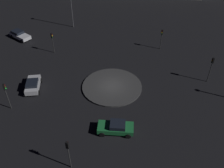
# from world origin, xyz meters

# --- Properties ---
(ground_plane) EXTENTS (116.21, 116.21, 0.00)m
(ground_plane) POSITION_xyz_m (0.00, 0.00, 0.00)
(ground_plane) COLOR black
(roundabout_island) EXTENTS (9.00, 9.00, 0.22)m
(roundabout_island) POSITION_xyz_m (0.00, 0.00, 0.11)
(roundabout_island) COLOR #383838
(roundabout_island) RESTS_ON ground_plane
(car_green) EXTENTS (4.69, 3.78, 1.50)m
(car_green) POSITION_xyz_m (-5.38, 6.86, 0.77)
(car_green) COLOR #1E7238
(car_green) RESTS_ON ground_plane
(car_white) EXTENTS (4.67, 2.31, 1.47)m
(car_white) POSITION_xyz_m (23.67, -2.08, 0.78)
(car_white) COLOR white
(car_white) RESTS_ON ground_plane
(car_silver) EXTENTS (4.05, 4.25, 1.48)m
(car_silver) POSITION_xyz_m (9.36, 7.06, 0.79)
(car_silver) COLOR silver
(car_silver) RESTS_ON ground_plane
(traffic_light_south) EXTENTS (0.31, 0.36, 3.87)m
(traffic_light_south) POSITION_xyz_m (-0.96, -14.23, 2.76)
(traffic_light_south) COLOR #2D2D2D
(traffic_light_south) RESTS_ON ground_plane
(traffic_light_east) EXTENTS (0.37, 0.33, 3.87)m
(traffic_light_east) POSITION_xyz_m (14.21, -2.10, 2.77)
(traffic_light_east) COLOR #2D2D2D
(traffic_light_east) RESTS_ON ground_plane
(traffic_light_north) EXTENTS (0.35, 0.39, 4.23)m
(traffic_light_north) POSITION_xyz_m (-4.18, 13.73, 3.01)
(traffic_light_north) COLOR #2D2D2D
(traffic_light_north) RESTS_ON ground_plane
(traffic_light_northeast) EXTENTS (0.37, 0.39, 4.21)m
(traffic_light_northeast) POSITION_xyz_m (8.64, 11.63, 2.99)
(traffic_light_northeast) COLOR #2D2D2D
(traffic_light_northeast) RESTS_ON ground_plane
(traffic_light_southwest) EXTENTS (0.39, 0.38, 4.33)m
(traffic_light_southwest) POSITION_xyz_m (-11.32, -9.48, 3.07)
(traffic_light_southwest) COLOR #2D2D2D
(traffic_light_southwest) RESTS_ON ground_plane
(streetlamp_southeast) EXTENTS (0.59, 0.59, 8.62)m
(streetlamp_southeast) POSITION_xyz_m (18.47, -11.98, 5.92)
(streetlamp_southeast) COLOR #4C4C51
(streetlamp_southeast) RESTS_ON ground_plane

